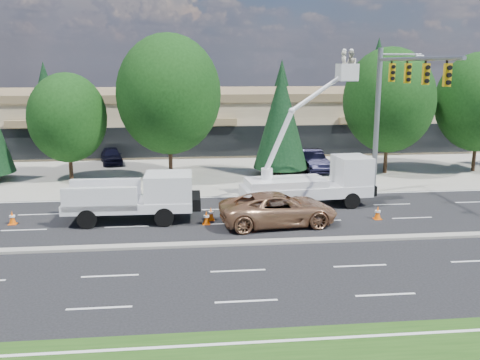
{
  "coord_description": "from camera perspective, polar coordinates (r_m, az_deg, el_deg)",
  "views": [
    {
      "loc": [
        -2.04,
        -23.07,
        8.08
      ],
      "look_at": [
        0.71,
        2.71,
        2.4
      ],
      "focal_mm": 40.0,
      "sensor_mm": 36.0,
      "label": 1
    }
  ],
  "objects": [
    {
      "name": "strip_mall",
      "position": [
        53.34,
        -3.89,
        6.68
      ],
      "size": [
        50.4,
        15.4,
        5.5
      ],
      "color": "tan",
      "rests_on": "ground"
    },
    {
      "name": "tree_back_c",
      "position": [
        66.26,
        4.46,
        9.3
      ],
      "size": [
        4.34,
        4.34,
        8.55
      ],
      "color": "#332114",
      "rests_on": "ground"
    },
    {
      "name": "tree_front_c",
      "position": [
        39.06,
        -17.92,
        6.33
      ],
      "size": [
        5.4,
        5.4,
        7.49
      ],
      "color": "#332114",
      "rests_on": "ground"
    },
    {
      "name": "utility_pickup",
      "position": [
        28.26,
        -10.78,
        -2.31
      ],
      "size": [
        6.56,
        2.68,
        2.5
      ],
      "rotation": [
        0.0,
        0.0,
        -0.02
      ],
      "color": "white",
      "rests_on": "ground"
    },
    {
      "name": "tree_front_f",
      "position": [
        41.01,
        15.61,
        8.2
      ],
      "size": [
        6.68,
        6.68,
        9.27
      ],
      "color": "#332114",
      "rests_on": "ground"
    },
    {
      "name": "tree_front_g",
      "position": [
        44.07,
        24.16,
        7.59
      ],
      "size": [
        6.45,
        6.45,
        8.95
      ],
      "color": "#332114",
      "rests_on": "ground"
    },
    {
      "name": "parked_car_east",
      "position": [
        41.25,
        7.56,
        2.1
      ],
      "size": [
        2.16,
        5.05,
        1.62
      ],
      "primitive_type": "imported",
      "rotation": [
        0.0,
        0.0,
        0.09
      ],
      "color": "black",
      "rests_on": "ground"
    },
    {
      "name": "parked_car_west",
      "position": [
        45.07,
        -13.56,
        2.55
      ],
      "size": [
        2.33,
        4.17,
        1.34
      ],
      "primitive_type": "imported",
      "rotation": [
        0.0,
        0.0,
        0.2
      ],
      "color": "black",
      "rests_on": "ground"
    },
    {
      "name": "traffic_cone_d",
      "position": [
        29.2,
        14.47,
        -3.41
      ],
      "size": [
        0.4,
        0.4,
        0.7
      ],
      "color": "#F85E07",
      "rests_on": "ground"
    },
    {
      "name": "traffic_cone_b",
      "position": [
        27.46,
        -3.61,
        -4.04
      ],
      "size": [
        0.4,
        0.4,
        0.7
      ],
      "color": "#F85E07",
      "rests_on": "ground"
    },
    {
      "name": "bucket_truck",
      "position": [
        30.93,
        8.35,
        0.71
      ],
      "size": [
        7.58,
        2.97,
        8.86
      ],
      "rotation": [
        0.0,
        0.0,
        0.09
      ],
      "color": "white",
      "rests_on": "ground"
    },
    {
      "name": "tree_front_e",
      "position": [
        38.91,
        4.4,
        6.58
      ],
      "size": [
        3.96,
        3.96,
        7.8
      ],
      "color": "#332114",
      "rests_on": "ground"
    },
    {
      "name": "traffic_cone_a",
      "position": [
        29.78,
        -23.12,
        -3.73
      ],
      "size": [
        0.4,
        0.4,
        0.7
      ],
      "color": "#F85E07",
      "rests_on": "ground"
    },
    {
      "name": "concrete_apron",
      "position": [
        43.86,
        -3.31,
        1.73
      ],
      "size": [
        140.0,
        22.0,
        0.01
      ],
      "primitive_type": "cube",
      "color": "gray",
      "rests_on": "ground"
    },
    {
      "name": "ground",
      "position": [
        24.52,
        -0.98,
        -6.88
      ],
      "size": [
        140.0,
        140.0,
        0.0
      ],
      "primitive_type": "plane",
      "color": "black",
      "rests_on": "ground"
    },
    {
      "name": "minivan",
      "position": [
        27.27,
        4.12,
        -3.09
      ],
      "size": [
        6.21,
        3.32,
        1.66
      ],
      "primitive_type": "imported",
      "rotation": [
        0.0,
        0.0,
        1.67
      ],
      "color": "#A57450",
      "rests_on": "ground"
    },
    {
      "name": "traffic_cone_c",
      "position": [
        28.13,
        -3.14,
        -3.63
      ],
      "size": [
        0.4,
        0.4,
        0.7
      ],
      "color": "#F85E07",
      "rests_on": "ground"
    },
    {
      "name": "road_median",
      "position": [
        24.5,
        -0.98,
        -6.75
      ],
      "size": [
        120.0,
        0.55,
        0.12
      ],
      "primitive_type": "cube",
      "color": "gray",
      "rests_on": "ground"
    },
    {
      "name": "tree_front_d",
      "position": [
        38.14,
        -7.61,
        9.04
      ],
      "size": [
        7.32,
        7.32,
        10.16
      ],
      "color": "#332114",
      "rests_on": "ground"
    },
    {
      "name": "tree_back_d",
      "position": [
        69.39,
        14.43,
        10.25
      ],
      "size": [
        5.67,
        5.67,
        11.17
      ],
      "color": "#332114",
      "rests_on": "ground"
    },
    {
      "name": "tree_back_a",
      "position": [
        67.09,
        -20.06,
        8.52
      ],
      "size": [
        4.21,
        4.21,
        8.31
      ],
      "color": "#332114",
      "rests_on": "ground"
    },
    {
      "name": "signal_mast",
      "position": [
        32.5,
        15.9,
        8.32
      ],
      "size": [
        2.76,
        10.16,
        9.0
      ],
      "color": "gray",
      "rests_on": "ground"
    },
    {
      "name": "tree_back_b",
      "position": [
        65.17,
        -7.91,
        9.58
      ],
      "size": [
        4.77,
        4.77,
        9.41
      ],
      "color": "#332114",
      "rests_on": "ground"
    }
  ]
}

